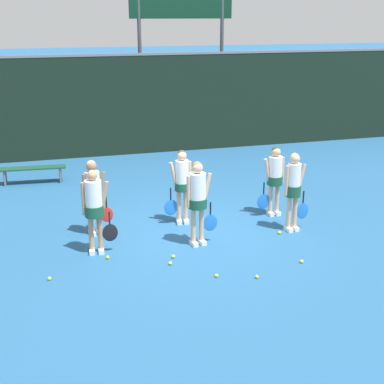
{
  "coord_description": "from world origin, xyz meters",
  "views": [
    {
      "loc": [
        -3.01,
        -10.54,
        4.6
      ],
      "look_at": [
        -0.0,
        -0.0,
        0.94
      ],
      "focal_mm": 50.0,
      "sensor_mm": 36.0,
      "label": 1
    }
  ],
  "objects_px": {
    "tennis_ball_3": "(170,263)",
    "tennis_ball_6": "(108,257)",
    "scoreboard": "(181,12)",
    "player_4": "(182,181)",
    "bench_courtside": "(32,170)",
    "player_0": "(94,205)",
    "player_2": "(294,186)",
    "player_5": "(275,175)",
    "tennis_ball_4": "(49,279)",
    "tennis_ball_7": "(216,276)",
    "player_1": "(198,196)",
    "tennis_ball_5": "(257,277)",
    "tennis_ball_2": "(173,256)",
    "tennis_ball_0": "(302,261)",
    "player_3": "(93,191)",
    "tennis_ball_1": "(279,233)"
  },
  "relations": [
    {
      "from": "tennis_ball_0",
      "to": "tennis_ball_6",
      "type": "bearing_deg",
      "value": 161.36
    },
    {
      "from": "tennis_ball_4",
      "to": "player_4",
      "type": "bearing_deg",
      "value": 34.15
    },
    {
      "from": "bench_courtside",
      "to": "player_2",
      "type": "height_order",
      "value": "player_2"
    },
    {
      "from": "tennis_ball_3",
      "to": "tennis_ball_6",
      "type": "distance_m",
      "value": 1.27
    },
    {
      "from": "tennis_ball_4",
      "to": "tennis_ball_5",
      "type": "xyz_separation_m",
      "value": [
        3.66,
        -0.97,
        -0.0
      ]
    },
    {
      "from": "scoreboard",
      "to": "tennis_ball_2",
      "type": "xyz_separation_m",
      "value": [
        -2.94,
        -10.34,
        -4.62
      ]
    },
    {
      "from": "player_5",
      "to": "tennis_ball_3",
      "type": "bearing_deg",
      "value": -148.3
    },
    {
      "from": "player_5",
      "to": "tennis_ball_4",
      "type": "height_order",
      "value": "player_5"
    },
    {
      "from": "player_4",
      "to": "tennis_ball_7",
      "type": "distance_m",
      "value": 2.96
    },
    {
      "from": "tennis_ball_2",
      "to": "tennis_ball_3",
      "type": "height_order",
      "value": "tennis_ball_3"
    },
    {
      "from": "tennis_ball_0",
      "to": "tennis_ball_4",
      "type": "relative_size",
      "value": 1.02
    },
    {
      "from": "scoreboard",
      "to": "tennis_ball_4",
      "type": "bearing_deg",
      "value": -116.64
    },
    {
      "from": "tennis_ball_4",
      "to": "player_0",
      "type": "bearing_deg",
      "value": 44.89
    },
    {
      "from": "bench_courtside",
      "to": "tennis_ball_3",
      "type": "bearing_deg",
      "value": -63.49
    },
    {
      "from": "player_5",
      "to": "player_1",
      "type": "bearing_deg",
      "value": -153.7
    },
    {
      "from": "tennis_ball_0",
      "to": "tennis_ball_7",
      "type": "height_order",
      "value": "tennis_ball_0"
    },
    {
      "from": "player_5",
      "to": "tennis_ball_3",
      "type": "xyz_separation_m",
      "value": [
        -3.03,
        -1.97,
        -0.95
      ]
    },
    {
      "from": "bench_courtside",
      "to": "player_0",
      "type": "bearing_deg",
      "value": -72.45
    },
    {
      "from": "player_3",
      "to": "tennis_ball_6",
      "type": "bearing_deg",
      "value": -97.86
    },
    {
      "from": "scoreboard",
      "to": "player_3",
      "type": "bearing_deg",
      "value": -116.25
    },
    {
      "from": "player_0",
      "to": "player_3",
      "type": "bearing_deg",
      "value": 91.13
    },
    {
      "from": "scoreboard",
      "to": "player_4",
      "type": "bearing_deg",
      "value": -104.95
    },
    {
      "from": "player_3",
      "to": "tennis_ball_1",
      "type": "distance_m",
      "value": 4.15
    },
    {
      "from": "player_5",
      "to": "player_4",
      "type": "bearing_deg",
      "value": 176.32
    },
    {
      "from": "tennis_ball_6",
      "to": "tennis_ball_7",
      "type": "relative_size",
      "value": 1.04
    },
    {
      "from": "tennis_ball_3",
      "to": "player_5",
      "type": "bearing_deg",
      "value": 33.08
    },
    {
      "from": "player_1",
      "to": "tennis_ball_5",
      "type": "bearing_deg",
      "value": -79.82
    },
    {
      "from": "bench_courtside",
      "to": "tennis_ball_2",
      "type": "distance_m",
      "value": 6.45
    },
    {
      "from": "bench_courtside",
      "to": "tennis_ball_5",
      "type": "xyz_separation_m",
      "value": [
        3.91,
        -7.13,
        -0.37
      ]
    },
    {
      "from": "tennis_ball_2",
      "to": "tennis_ball_7",
      "type": "xyz_separation_m",
      "value": [
        0.57,
        -1.01,
        -0.0
      ]
    },
    {
      "from": "tennis_ball_6",
      "to": "bench_courtside",
      "type": "bearing_deg",
      "value": 104.03
    },
    {
      "from": "player_5",
      "to": "tennis_ball_7",
      "type": "height_order",
      "value": "player_5"
    },
    {
      "from": "scoreboard",
      "to": "player_4",
      "type": "relative_size",
      "value": 3.44
    },
    {
      "from": "scoreboard",
      "to": "player_5",
      "type": "relative_size",
      "value": 3.53
    },
    {
      "from": "tennis_ball_4",
      "to": "tennis_ball_7",
      "type": "xyz_separation_m",
      "value": [
        2.96,
        -0.72,
        -0.0
      ]
    },
    {
      "from": "scoreboard",
      "to": "player_4",
      "type": "distance_m",
      "value": 9.58
    },
    {
      "from": "player_2",
      "to": "tennis_ball_6",
      "type": "height_order",
      "value": "player_2"
    },
    {
      "from": "bench_courtside",
      "to": "tennis_ball_4",
      "type": "distance_m",
      "value": 6.18
    },
    {
      "from": "player_4",
      "to": "player_5",
      "type": "relative_size",
      "value": 1.03
    },
    {
      "from": "tennis_ball_1",
      "to": "tennis_ball_0",
      "type": "bearing_deg",
      "value": -97.68
    },
    {
      "from": "player_1",
      "to": "player_5",
      "type": "distance_m",
      "value": 2.53
    },
    {
      "from": "bench_courtside",
      "to": "player_4",
      "type": "xyz_separation_m",
      "value": [
        3.3,
        -4.1,
        0.6
      ]
    },
    {
      "from": "player_4",
      "to": "tennis_ball_7",
      "type": "xyz_separation_m",
      "value": [
        -0.09,
        -2.79,
        -0.98
      ]
    },
    {
      "from": "player_3",
      "to": "tennis_ball_0",
      "type": "distance_m",
      "value": 4.59
    },
    {
      "from": "player_3",
      "to": "tennis_ball_2",
      "type": "bearing_deg",
      "value": -62.56
    },
    {
      "from": "tennis_ball_0",
      "to": "tennis_ball_7",
      "type": "relative_size",
      "value": 1.06
    },
    {
      "from": "scoreboard",
      "to": "player_1",
      "type": "height_order",
      "value": "scoreboard"
    },
    {
      "from": "player_4",
      "to": "player_5",
      "type": "xyz_separation_m",
      "value": [
        2.24,
        -0.09,
        -0.02
      ]
    },
    {
      "from": "player_0",
      "to": "tennis_ball_2",
      "type": "height_order",
      "value": "player_0"
    },
    {
      "from": "bench_courtside",
      "to": "player_0",
      "type": "relative_size",
      "value": 1.08
    }
  ]
}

